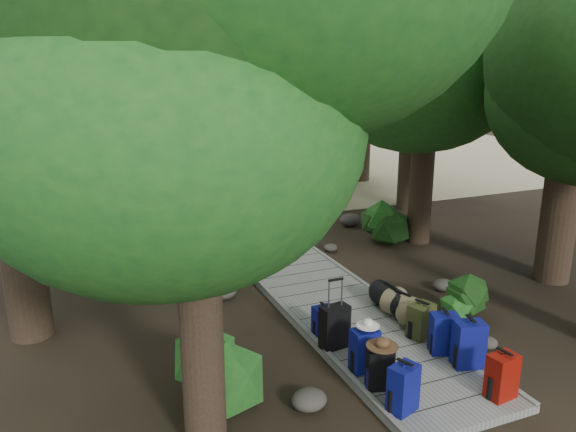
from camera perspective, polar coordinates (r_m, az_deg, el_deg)
name	(u,v)px	position (r m, az deg, el deg)	size (l,w,h in m)	color
ground	(310,287)	(11.53, 2.25, -7.23)	(120.00, 120.00, 0.00)	black
sand_beach	(163,161)	(26.39, -12.57, 5.51)	(40.00, 22.00, 0.02)	tan
boardwalk	(291,268)	(12.35, 0.30, -5.32)	(2.00, 12.00, 0.12)	gray
backpack_left_a	(403,386)	(7.59, 11.65, -16.55)	(0.38, 0.26, 0.71)	navy
backpack_left_b	(380,366)	(8.01, 9.32, -14.82)	(0.35, 0.25, 0.65)	black
backpack_left_c	(365,348)	(8.36, 7.78, -13.12)	(0.38, 0.27, 0.71)	navy
backpack_left_d	(324,319)	(9.37, 3.63, -10.35)	(0.34, 0.24, 0.52)	navy
backpack_right_a	(502,374)	(8.22, 20.94, -14.75)	(0.38, 0.27, 0.69)	#930A00
backpack_right_b	(469,342)	(8.79, 17.90, -12.06)	(0.43, 0.30, 0.77)	navy
backpack_right_c	(444,331)	(9.06, 15.58, -11.24)	(0.41, 0.29, 0.70)	navy
backpack_right_d	(421,319)	(9.47, 13.37, -10.13)	(0.41, 0.29, 0.62)	#34391A
duffel_right_khaki	(402,306)	(10.08, 11.54, -8.93)	(0.44, 0.66, 0.44)	olive
duffel_right_black	(390,298)	(10.34, 10.32, -8.19)	(0.45, 0.71, 0.45)	black
suitcase_on_boardwalk	(335,327)	(8.92, 4.76, -11.15)	(0.45, 0.25, 0.69)	black
lone_suitcase_on_sand	(216,189)	(18.58, -7.30, 2.78)	(0.46, 0.27, 0.73)	black
hat_brown	(382,342)	(7.78, 9.58, -12.49)	(0.44, 0.44, 0.13)	#51351E
hat_white	(368,322)	(8.17, 8.13, -10.65)	(0.34, 0.34, 0.11)	silver
kayak	(85,189)	(20.52, -19.95, 2.62)	(0.73, 3.35, 0.34)	#9E1C0D
sun_lounger	(293,174)	(20.97, 0.49, 4.25)	(0.64, 1.98, 0.64)	silver
tree_right_c	(428,73)	(14.02, 14.08, 13.94)	(4.82, 4.82, 8.35)	black
tree_right_d	(419,23)	(17.33, 13.21, 18.52)	(5.96, 5.96, 10.94)	black
tree_right_e	(323,53)	(19.26, 3.57, 16.23)	(5.21, 5.21, 9.38)	black
tree_right_f	(364,30)	(21.32, 7.75, 18.23)	(6.16, 6.16, 10.99)	black
tree_left_a	(193,147)	(5.97, -9.63, 6.90)	(4.31, 4.31, 7.18)	black
tree_left_c	(92,63)	(13.33, -19.30, 14.48)	(5.07, 5.07, 8.81)	black
tree_back_a	(123,68)	(24.69, -16.40, 14.24)	(4.79, 4.79, 8.29)	black
tree_back_b	(200,33)	(26.50, -8.92, 17.94)	(6.30, 6.30, 11.25)	black
tree_back_c	(263,51)	(27.34, -2.59, 16.39)	(5.39, 5.39, 9.70)	black
tree_back_d	(21,84)	(23.64, -25.47, 12.02)	(4.31, 4.31, 7.19)	black
palm_right_a	(326,74)	(17.37, 3.86, 14.24)	(4.77, 4.77, 8.13)	#163D11
palm_right_b	(315,77)	(23.28, 2.80, 13.91)	(3.92, 3.92, 7.57)	#163D11
palm_right_c	(236,79)	(23.58, -5.26, 13.65)	(4.64, 4.64, 7.38)	#163D11
palm_left_a	(59,99)	(16.05, -22.28, 10.91)	(4.37, 4.37, 6.95)	#163D11
rock_left_a	(309,400)	(7.81, 2.15, -18.15)	(0.48, 0.44, 0.27)	#4C473F
rock_left_b	(192,368)	(8.65, -9.75, -15.01)	(0.37, 0.34, 0.21)	#4C473F
rock_left_c	(223,291)	(11.02, -6.65, -7.61)	(0.54, 0.49, 0.30)	#4C473F
rock_left_d	(170,254)	(13.41, -11.92, -3.81)	(0.33, 0.30, 0.18)	#4C473F
rock_right_a	(487,343)	(9.75, 19.59, -12.05)	(0.34, 0.31, 0.19)	#4C473F
rock_right_b	(443,285)	(11.74, 15.49, -6.78)	(0.42, 0.38, 0.23)	#4C473F
rock_right_c	(330,248)	(13.59, 4.34, -3.23)	(0.34, 0.30, 0.19)	#4C473F
rock_right_d	(351,220)	(15.71, 6.37, -0.37)	(0.62, 0.56, 0.34)	#4C473F
shrub_left_a	(221,371)	(7.77, -6.82, -15.33)	(1.10, 1.10, 0.99)	#174F1A
shrub_left_b	(201,268)	(11.54, -8.85, -5.26)	(0.88, 0.88, 0.79)	#174F1A
shrub_left_c	(149,215)	(15.12, -13.89, 0.06)	(1.20, 1.20, 1.08)	#174F1A
shrub_right_a	(462,300)	(10.43, 17.23, -8.11)	(0.89, 0.89, 0.80)	#174F1A
shrub_right_b	(382,223)	(14.31, 9.54, -0.66)	(1.15, 1.15, 1.03)	#174F1A
shrub_right_c	(295,198)	(17.20, 0.68, 1.84)	(0.83, 0.83, 0.75)	#174F1A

